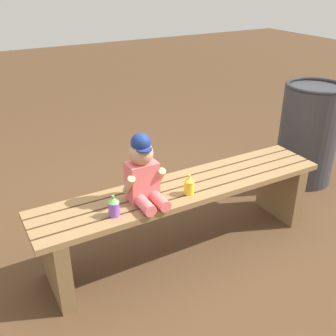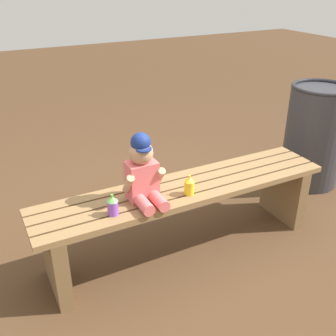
# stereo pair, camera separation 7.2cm
# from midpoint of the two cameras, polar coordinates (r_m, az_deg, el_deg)

# --- Properties ---
(ground_plane) EXTENTS (16.00, 16.00, 0.00)m
(ground_plane) POSITION_cam_midpoint_polar(r_m,az_deg,el_deg) (2.70, 3.06, -11.30)
(ground_plane) COLOR #4C331E
(park_bench) EXTENTS (1.89, 0.39, 0.47)m
(park_bench) POSITION_cam_midpoint_polar(r_m,az_deg,el_deg) (2.51, 3.24, -5.46)
(park_bench) COLOR olive
(park_bench) RESTS_ON ground_plane
(child_figure) EXTENTS (0.23, 0.27, 0.40)m
(child_figure) POSITION_cam_midpoint_polar(r_m,az_deg,el_deg) (2.22, -2.69, -0.59)
(child_figure) COLOR #E56666
(child_figure) RESTS_ON park_bench
(sippy_cup_left) EXTENTS (0.06, 0.06, 0.12)m
(sippy_cup_left) POSITION_cam_midpoint_polar(r_m,az_deg,el_deg) (2.15, -7.00, -5.31)
(sippy_cup_left) COLOR #8C4CCC
(sippy_cup_left) RESTS_ON park_bench
(sippy_cup_right) EXTENTS (0.06, 0.06, 0.12)m
(sippy_cup_right) POSITION_cam_midpoint_polar(r_m,az_deg,el_deg) (2.33, 3.96, -2.50)
(sippy_cup_right) COLOR yellow
(sippy_cup_right) RESTS_ON park_bench
(trash_bin) EXTENTS (0.48, 0.48, 0.85)m
(trash_bin) POSITION_cam_midpoint_polar(r_m,az_deg,el_deg) (3.52, 20.82, 4.38)
(trash_bin) COLOR #333338
(trash_bin) RESTS_ON ground_plane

